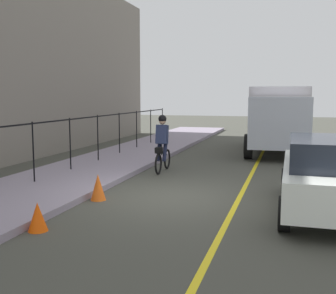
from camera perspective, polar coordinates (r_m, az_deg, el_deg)
The scene contains 9 objects.
ground_plane at distance 10.24m, azimuth 0.40°, elevation -6.76°, with size 80.00×80.00×0.00m, color #414139.
lane_line_centre at distance 9.93m, azimuth 9.39°, elevation -7.27°, with size 36.00×0.12×0.01m, color yellow.
sidewalk at distance 11.60m, azimuth -16.04°, elevation -5.01°, with size 40.00×3.20×0.15m, color gray.
iron_fence at distance 12.46m, azimuth -15.34°, elevation 1.74°, with size 21.41×0.04×1.60m.
cyclist_lead at distance 13.36m, azimuth -0.79°, elevation 0.46°, with size 1.71×0.37×1.83m.
patrol_sedan at distance 9.28m, azimuth 20.97°, elevation -3.46°, with size 4.41×1.93×1.58m.
box_truck_background at distance 18.87m, azimuth 14.75°, elevation 4.10°, with size 6.79×2.74×2.78m.
traffic_cone_near at distance 8.04m, azimuth -17.23°, elevation -9.00°, with size 0.36×0.36×0.53m, color #FE5208.
traffic_cone_far at distance 10.00m, azimuth -9.44°, elevation -5.38°, with size 0.36×0.36×0.62m, color orange.
Camera 1 is at (-9.56, -2.72, 2.44)m, focal length 45.04 mm.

